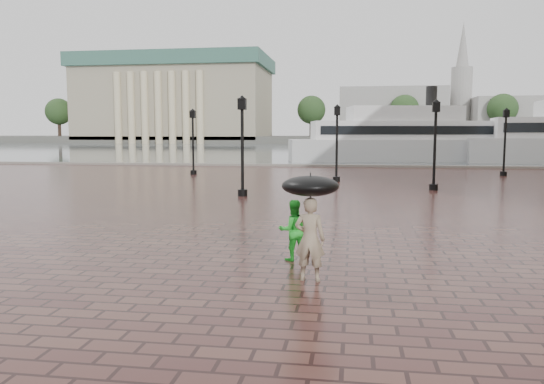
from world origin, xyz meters
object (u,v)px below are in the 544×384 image
(child_pedestrian, at_px, (293,230))
(street_lamps, at_px, (344,142))
(adult_pedestrian, at_px, (310,239))
(ferry_near, at_px, (403,139))

(child_pedestrian, bearing_deg, street_lamps, -113.16)
(adult_pedestrian, height_order, ferry_near, ferry_near)
(street_lamps, distance_m, ferry_near, 25.44)
(street_lamps, xyz_separation_m, adult_pedestrian, (-0.25, -21.09, -1.51))
(adult_pedestrian, bearing_deg, ferry_near, -89.86)
(street_lamps, xyz_separation_m, ferry_near, (5.65, 24.81, -0.04))
(street_lamps, bearing_deg, adult_pedestrian, -90.68)
(child_pedestrian, height_order, ferry_near, ferry_near)
(child_pedestrian, relative_size, ferry_near, 0.06)
(street_lamps, height_order, ferry_near, ferry_near)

